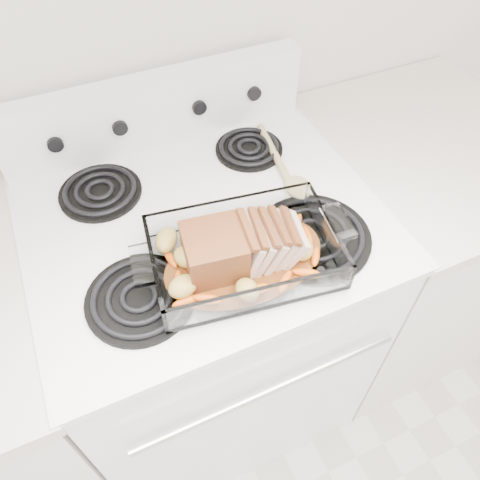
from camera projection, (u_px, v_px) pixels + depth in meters
name	position (u px, v px, depth m)	size (l,w,h in m)	color
electric_range	(211.00, 319.00, 1.39)	(0.78, 0.70, 1.12)	white
counter_right	(394.00, 251.00, 1.58)	(0.58, 0.68, 0.93)	white
baking_dish	(244.00, 256.00, 0.93)	(0.36, 0.24, 0.07)	white
pork_roast	(233.00, 250.00, 0.90)	(0.23, 0.11, 0.09)	brown
roast_vegetables	(236.00, 243.00, 0.94)	(0.33, 0.18, 0.04)	orange
wooden_spoon	(288.00, 172.00, 1.12)	(0.06, 0.29, 0.02)	tan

